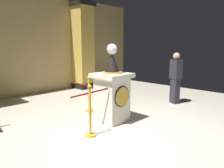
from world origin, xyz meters
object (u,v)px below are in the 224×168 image
(pedestal_clock, at_px, (112,92))
(bystander_guest, at_px, (176,77))
(stanchion_far, at_px, (90,118))
(stanchion_near, at_px, (89,99))

(pedestal_clock, bearing_deg, bystander_guest, -6.08)
(stanchion_far, bearing_deg, pedestal_clock, 16.74)
(pedestal_clock, height_order, stanchion_near, pedestal_clock)
(stanchion_far, height_order, bystander_guest, bystander_guest)
(stanchion_far, bearing_deg, stanchion_near, 51.12)
(pedestal_clock, bearing_deg, stanchion_far, -163.26)
(pedestal_clock, distance_m, stanchion_near, 1.06)
(pedestal_clock, height_order, stanchion_far, pedestal_clock)
(pedestal_clock, relative_size, stanchion_near, 1.84)
(bystander_guest, bearing_deg, pedestal_clock, 173.92)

